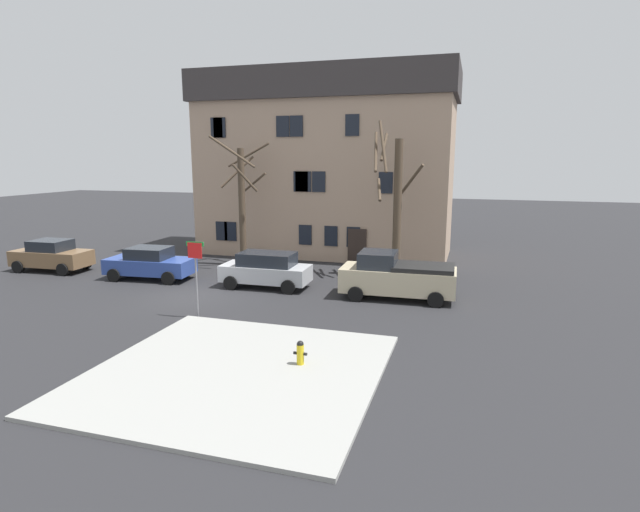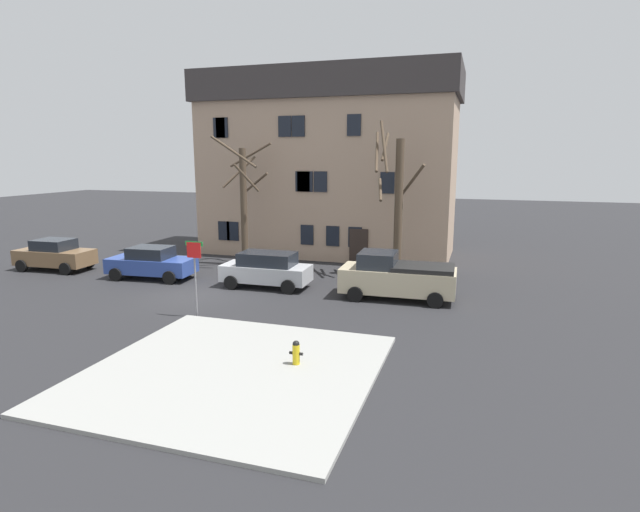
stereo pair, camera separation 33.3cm
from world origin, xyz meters
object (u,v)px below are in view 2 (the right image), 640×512
at_px(tree_bare_mid, 397,201).
at_px(car_blue_sedan, 152,263).
at_px(car_brown_sedan, 55,255).
at_px(fire_hydrant, 296,352).
at_px(pickup_truck_beige, 397,277).
at_px(street_sign_pole, 195,265).
at_px(building_main, 328,163).
at_px(car_silver_wagon, 267,269).
at_px(tree_bare_near, 244,200).

height_order(tree_bare_mid, car_blue_sedan, tree_bare_mid).
height_order(tree_bare_mid, car_brown_sedan, tree_bare_mid).
height_order(car_brown_sedan, fire_hydrant, car_brown_sedan).
distance_m(pickup_truck_beige, street_sign_pole, 8.79).
xyz_separation_m(building_main, fire_hydrant, (4.59, -18.43, -5.34)).
relative_size(pickup_truck_beige, street_sign_pole, 1.68).
distance_m(car_blue_sedan, car_silver_wagon, 6.43).
bearing_deg(pickup_truck_beige, building_main, 122.04).
bearing_deg(fire_hydrant, car_silver_wagon, 118.81).
bearing_deg(tree_bare_mid, car_blue_sedan, -159.48).
xyz_separation_m(car_silver_wagon, pickup_truck_beige, (6.33, -0.05, 0.11)).
distance_m(tree_bare_near, street_sign_pole, 10.16).
height_order(building_main, car_brown_sedan, building_main).
distance_m(building_main, tree_bare_mid, 7.96).
distance_m(building_main, car_blue_sedan, 12.97).
xyz_separation_m(car_silver_wagon, fire_hydrant, (4.71, -8.56, -0.39)).
bearing_deg(building_main, car_brown_sedan, -142.46).
bearing_deg(tree_bare_near, street_sign_pole, -75.06).
relative_size(car_silver_wagon, street_sign_pole, 1.42).
xyz_separation_m(car_blue_sedan, street_sign_pole, (5.67, -4.98, 1.27)).
bearing_deg(car_blue_sedan, car_brown_sedan, 179.26).
height_order(tree_bare_mid, street_sign_pole, tree_bare_mid).
distance_m(tree_bare_near, tree_bare_mid, 8.86).
relative_size(building_main, car_silver_wagon, 3.80).
distance_m(car_brown_sedan, pickup_truck_beige, 19.15).
relative_size(car_blue_sedan, car_silver_wagon, 1.06).
xyz_separation_m(tree_bare_near, car_brown_sedan, (-9.48, -4.61, -2.93)).
height_order(fire_hydrant, street_sign_pole, street_sign_pole).
bearing_deg(fire_hydrant, pickup_truck_beige, 79.23).
height_order(building_main, tree_bare_mid, building_main).
height_order(tree_bare_near, tree_bare_mid, tree_bare_mid).
bearing_deg(tree_bare_near, pickup_truck_beige, -25.40).
bearing_deg(car_brown_sedan, building_main, 37.54).
height_order(car_brown_sedan, car_blue_sedan, car_brown_sedan).
distance_m(tree_bare_near, pickup_truck_beige, 11.06).
xyz_separation_m(car_brown_sedan, pickup_truck_beige, (19.15, 0.02, 0.14)).
bearing_deg(fire_hydrant, tree_bare_mid, 86.41).
distance_m(building_main, car_brown_sedan, 17.06).
bearing_deg(tree_bare_mid, car_brown_sedan, -166.55).
xyz_separation_m(car_brown_sedan, car_silver_wagon, (12.82, 0.07, 0.03)).
distance_m(car_brown_sedan, car_blue_sedan, 6.40).
xyz_separation_m(tree_bare_near, car_blue_sedan, (-3.09, -4.69, -2.96)).
height_order(pickup_truck_beige, fire_hydrant, pickup_truck_beige).
bearing_deg(building_main, tree_bare_mid, -45.83).
relative_size(tree_bare_near, street_sign_pole, 2.43).
relative_size(pickup_truck_beige, fire_hydrant, 6.89).
relative_size(building_main, pickup_truck_beige, 3.21).
bearing_deg(tree_bare_near, car_blue_sedan, -123.33).
bearing_deg(street_sign_pole, tree_bare_near, 104.94).
distance_m(car_brown_sedan, street_sign_pole, 13.15).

